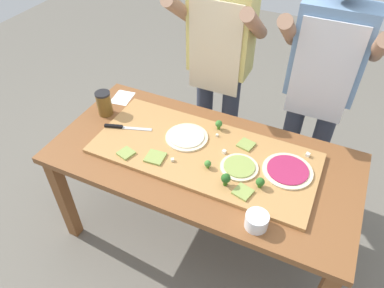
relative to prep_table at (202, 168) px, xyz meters
name	(u,v)px	position (x,y,z in m)	size (l,w,h in m)	color
ground_plane	(200,233)	(0.00, 0.00, -0.66)	(8.00, 8.00, 0.00)	#6B665B
prep_table	(202,168)	(0.00, 0.00, 0.00)	(1.71, 0.84, 0.75)	brown
cutting_board	(203,153)	(0.00, 0.01, 0.11)	(1.25, 0.55, 0.02)	#B27F47
chefs_knife	(121,127)	(-0.53, -0.01, 0.12)	(0.28, 0.11, 0.02)	#B7BABF
pizza_whole_pesto_green	(239,167)	(0.22, -0.02, 0.12)	(0.20, 0.20, 0.02)	beige
pizza_whole_cheese_artichoke	(187,137)	(-0.14, 0.08, 0.12)	(0.25, 0.25, 0.02)	beige
pizza_whole_beet_magenta	(288,170)	(0.46, 0.06, 0.12)	(0.26, 0.26, 0.02)	beige
pizza_slice_far_right	(155,157)	(-0.22, -0.14, 0.12)	(0.10, 0.10, 0.01)	#899E4C
pizza_slice_near_left	(243,192)	(0.29, -0.17, 0.12)	(0.08, 0.08, 0.01)	#899E4C
pizza_slice_far_left	(246,145)	(0.20, 0.16, 0.12)	(0.08, 0.08, 0.01)	#899E4C
pizza_slice_center	(126,153)	(-0.38, -0.18, 0.12)	(0.08, 0.08, 0.01)	#899E4C
broccoli_floret_center_left	(260,182)	(0.36, -0.10, 0.15)	(0.05, 0.05, 0.06)	#366618
broccoli_floret_front_right	(219,124)	(0.00, 0.23, 0.15)	(0.04, 0.04, 0.06)	#3F7220
broccoli_floret_back_left	(226,179)	(0.20, -0.16, 0.16)	(0.05, 0.05, 0.07)	#2C5915
broccoli_floret_front_mid	(208,164)	(0.07, -0.09, 0.14)	(0.04, 0.04, 0.05)	#487A23
cheese_crumble_a	(217,135)	(0.02, 0.17, 0.12)	(0.01, 0.01, 0.01)	silver
cheese_crumble_b	(308,155)	(0.53, 0.22, 0.13)	(0.02, 0.02, 0.02)	white
cheese_crumble_c	(172,160)	(-0.12, -0.12, 0.12)	(0.02, 0.02, 0.02)	silver
cheese_crumble_d	(224,152)	(0.11, 0.05, 0.13)	(0.02, 0.02, 0.02)	white
flour_cup	(256,221)	(0.41, -0.32, 0.13)	(0.11, 0.11, 0.08)	white
sauce_jar	(104,103)	(-0.72, 0.09, 0.17)	(0.09, 0.09, 0.16)	brown
recipe_note	(122,98)	(-0.72, 0.28, 0.10)	(0.12, 0.16, 0.00)	white
cook_left	(220,57)	(-0.18, 0.67, 0.34)	(0.54, 0.39, 1.67)	#333847
cook_right	(322,80)	(0.48, 0.67, 0.34)	(0.54, 0.39, 1.67)	#333847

